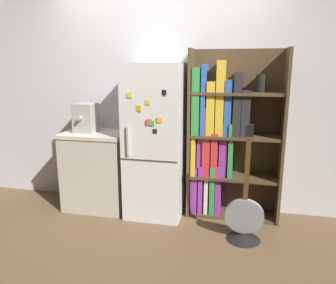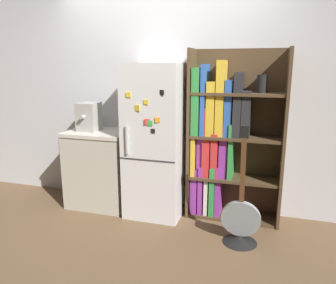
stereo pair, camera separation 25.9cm
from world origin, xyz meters
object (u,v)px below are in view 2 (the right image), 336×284
object	(u,v)px
guitar	(240,226)
bookshelf	(223,138)
espresso_machine	(89,117)
refrigerator	(156,141)

from	to	relation	value
guitar	bookshelf	bearing A→B (deg)	114.94
guitar	espresso_machine	bearing A→B (deg)	166.61
refrigerator	bookshelf	distance (m)	0.74
espresso_machine	bookshelf	bearing A→B (deg)	4.75
bookshelf	guitar	world-z (taller)	bookshelf
espresso_machine	guitar	xyz separation A→B (m)	(1.81, -0.43, -0.90)
bookshelf	guitar	distance (m)	0.95
refrigerator	guitar	distance (m)	1.26
refrigerator	guitar	size ratio (longest dim) A/B	1.45
espresso_machine	guitar	bearing A→B (deg)	-13.39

